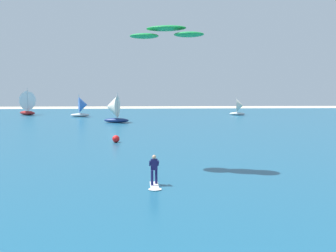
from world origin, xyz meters
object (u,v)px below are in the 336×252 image
(sailboat_anchored_offshore, at_px, (113,109))
(marker_buoy, at_px, (116,139))
(sailboat_trailing, at_px, (83,107))
(sailboat_leading, at_px, (25,103))
(kite, at_px, (166,32))
(sailboat_outermost, at_px, (239,107))
(kitesurfer, at_px, (154,175))

(sailboat_anchored_offshore, relative_size, marker_buoy, 6.41)
(sailboat_trailing, height_order, sailboat_leading, sailboat_leading)
(kite, height_order, sailboat_outermost, kite)
(sailboat_trailing, height_order, marker_buoy, sailboat_trailing)
(kite, bearing_deg, kitesurfer, -100.67)
(kitesurfer, distance_m, sailboat_anchored_offshore, 39.29)
(sailboat_anchored_offshore, bearing_deg, sailboat_leading, 135.88)
(sailboat_outermost, bearing_deg, kitesurfer, -107.74)
(marker_buoy, bearing_deg, sailboat_anchored_offshore, 95.88)
(sailboat_anchored_offshore, bearing_deg, kitesurfer, -81.65)
(kite, relative_size, marker_buoy, 7.14)
(kitesurfer, height_order, kite, kite)
(kite, height_order, sailboat_leading, kite)
(sailboat_leading, xyz_separation_m, sailboat_anchored_offshore, (18.69, -18.12, -0.32))
(kitesurfer, relative_size, sailboat_leading, 0.38)
(kite, bearing_deg, sailboat_outermost, 71.65)
(kitesurfer, relative_size, marker_buoy, 2.78)
(sailboat_leading, relative_size, marker_buoy, 7.40)
(sailboat_anchored_offshore, bearing_deg, marker_buoy, -84.12)
(kitesurfer, xyz_separation_m, kite, (0.84, 4.48, 8.15))
(kite, relative_size, sailboat_anchored_offshore, 1.11)
(sailboat_trailing, height_order, sailboat_anchored_offshore, sailboat_anchored_offshore)
(sailboat_outermost, bearing_deg, sailboat_anchored_offshore, -146.35)
(sailboat_outermost, xyz_separation_m, marker_buoy, (-20.79, -37.09, -1.26))
(sailboat_leading, height_order, marker_buoy, sailboat_leading)
(kite, bearing_deg, sailboat_leading, 115.67)
(sailboat_trailing, distance_m, sailboat_anchored_offshore, 14.19)
(sailboat_trailing, relative_size, sailboat_leading, 0.78)
(kitesurfer, relative_size, sailboat_trailing, 0.48)
(marker_buoy, bearing_deg, sailboat_outermost, 60.73)
(sailboat_trailing, xyz_separation_m, marker_buoy, (8.89, -34.30, -1.53))
(kite, xyz_separation_m, marker_buoy, (-4.30, 12.61, -8.39))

